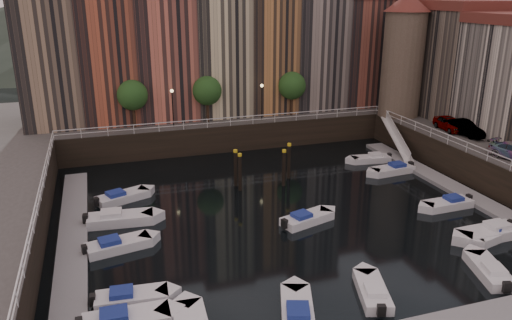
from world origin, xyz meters
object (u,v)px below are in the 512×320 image
object	(u,v)px
gangway	(397,137)
mooring_pilings	(262,168)
boat_left_1	(130,298)
corner_tower	(403,54)
boat_left_2	(117,245)
car_a	(449,124)
car_b	(466,129)

from	to	relation	value
gangway	mooring_pilings	distance (m)	17.49
gangway	boat_left_1	distance (m)	35.80
corner_tower	boat_left_2	distance (m)	38.79
corner_tower	gangway	xyz separation A→B (m)	(-2.90, -4.50, -8.28)
boat_left_2	car_a	distance (m)	36.03
gangway	corner_tower	bearing A→B (deg)	57.20
mooring_pilings	car_a	world-z (taller)	car_a
corner_tower	boat_left_1	xyz separation A→B (m)	(-32.88, -24.01, -9.86)
corner_tower	car_a	bearing A→B (deg)	-80.56
corner_tower	car_b	distance (m)	11.77
gangway	boat_left_1	size ratio (longest dim) A/B	1.89
gangway	car_a	size ratio (longest dim) A/B	1.93
car_a	mooring_pilings	bearing A→B (deg)	-169.76
corner_tower	car_a	distance (m)	10.04
corner_tower	boat_left_2	world-z (taller)	corner_tower
mooring_pilings	car_b	size ratio (longest dim) A/B	1.19
boat_left_2	car_b	xyz separation A→B (m)	(34.85, 7.64, 3.43)
mooring_pilings	car_b	bearing A→B (deg)	-2.20
boat_left_2	car_a	size ratio (longest dim) A/B	1.09
gangway	boat_left_2	world-z (taller)	gangway
boat_left_1	corner_tower	bearing A→B (deg)	40.82
car_a	car_b	bearing A→B (deg)	-74.37
mooring_pilings	car_a	distance (m)	21.22
car_a	boat_left_2	bearing A→B (deg)	-157.54
mooring_pilings	car_a	size ratio (longest dim) A/B	1.32
car_b	car_a	bearing A→B (deg)	92.45
boat_left_2	car_a	world-z (taller)	car_a
corner_tower	car_b	size ratio (longest dim) A/B	2.89
corner_tower	gangway	bearing A→B (deg)	-122.80
mooring_pilings	boat_left_1	distance (m)	20.00
gangway	mooring_pilings	size ratio (longest dim) A/B	1.46
mooring_pilings	boat_left_2	bearing A→B (deg)	-147.79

